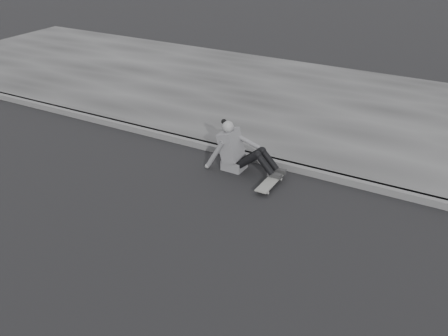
# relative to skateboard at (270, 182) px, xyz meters

# --- Properties ---
(ground) EXTENTS (80.00, 80.00, 0.00)m
(ground) POSITION_rel_skateboard_xyz_m (0.23, -1.89, -0.07)
(ground) COLOR black
(ground) RESTS_ON ground
(curb) EXTENTS (24.00, 0.16, 0.12)m
(curb) POSITION_rel_skateboard_xyz_m (0.23, 0.69, -0.01)
(curb) COLOR #525252
(curb) RESTS_ON ground
(sidewalk) EXTENTS (24.00, 6.00, 0.12)m
(sidewalk) POSITION_rel_skateboard_xyz_m (0.23, 3.71, -0.01)
(sidewalk) COLOR #3A3A3A
(sidewalk) RESTS_ON ground
(skateboard) EXTENTS (0.20, 0.78, 0.09)m
(skateboard) POSITION_rel_skateboard_xyz_m (0.00, 0.00, 0.00)
(skateboard) COLOR gray
(skateboard) RESTS_ON ground
(seated_woman) EXTENTS (1.38, 0.46, 0.88)m
(seated_woman) POSITION_rel_skateboard_xyz_m (-0.73, 0.25, 0.29)
(seated_woman) COLOR #58585B
(seated_woman) RESTS_ON ground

